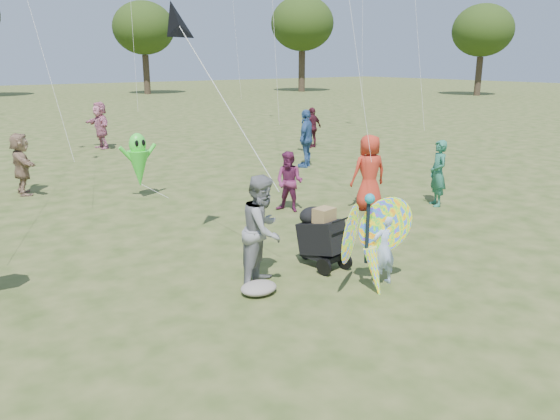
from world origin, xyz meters
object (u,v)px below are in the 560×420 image
object	(u,v)px
crowd_a	(369,172)
crowd_d	(21,164)
child_girl	(384,249)
crowd_e	(289,182)
crowd_f	(438,173)
crowd_c	(306,138)
adult_man	(263,230)
jogging_stroller	(320,233)
crowd_h	(312,128)
crowd_j	(100,125)
butterfly_kite	(371,243)
alien_kite	(139,162)

from	to	relation	value
crowd_a	crowd_d	xyz separation A→B (m)	(-6.50, 6.61, -0.08)
child_girl	crowd_e	xyz separation A→B (m)	(1.45, 4.45, 0.13)
crowd_f	crowd_c	bearing A→B (deg)	-156.16
adult_man	jogging_stroller	xyz separation A→B (m)	(1.25, 0.04, -0.30)
crowd_a	crowd_f	xyz separation A→B (m)	(1.62, -0.79, -0.09)
crowd_h	jogging_stroller	size ratio (longest dim) A/B	1.51
crowd_a	crowd_j	distance (m)	13.44
crowd_a	crowd_e	xyz separation A→B (m)	(-1.70, 0.97, -0.19)
adult_man	butterfly_kite	xyz separation A→B (m)	(1.15, -1.29, -0.09)
crowd_h	alien_kite	world-z (taller)	alien_kite
butterfly_kite	crowd_a	bearing A→B (deg)	45.12
crowd_h	jogging_stroller	xyz separation A→B (m)	(-8.53, -10.57, -0.22)
child_girl	crowd_d	bearing A→B (deg)	-62.54
alien_kite	crowd_d	bearing A→B (deg)	135.98
crowd_a	jogging_stroller	bearing A→B (deg)	48.28
crowd_d	jogging_stroller	distance (m)	9.37
crowd_f	crowd_h	xyz separation A→B (m)	(3.46, 9.11, -0.00)
crowd_a	crowd_d	distance (m)	9.27
crowd_j	alien_kite	xyz separation A→B (m)	(-2.01, -8.97, 0.01)
jogging_stroller	butterfly_kite	size ratio (longest dim) A/B	0.61
child_girl	adult_man	bearing A→B (deg)	-28.49
alien_kite	crowd_a	bearing A→B (deg)	-46.29
crowd_e	crowd_f	size ratio (longest dim) A/B	0.88
crowd_d	butterfly_kite	xyz separation A→B (m)	(2.94, -10.18, -0.02)
adult_man	crowd_j	distance (m)	15.78
crowd_j	crowd_e	bearing A→B (deg)	-3.34
child_girl	jogging_stroller	xyz separation A→B (m)	(-0.30, 1.23, 0.01)
crowd_c	crowd_d	size ratio (longest dim) A/B	1.16
crowd_f	alien_kite	size ratio (longest dim) A/B	0.95
child_girl	crowd_j	bearing A→B (deg)	-84.47
child_girl	adult_man	size ratio (longest dim) A/B	0.66
crowd_j	crowd_d	bearing A→B (deg)	-38.64
crowd_e	crowd_j	world-z (taller)	crowd_j
child_girl	crowd_h	bearing A→B (deg)	-115.81
adult_man	crowd_e	world-z (taller)	adult_man
crowd_d	crowd_j	distance (m)	7.99
adult_man	butterfly_kite	size ratio (longest dim) A/B	1.01
crowd_a	butterfly_kite	world-z (taller)	crowd_a
crowd_e	crowd_f	xyz separation A→B (m)	(3.31, -1.76, 0.10)
child_girl	crowd_c	xyz separation A→B (m)	(5.34, 8.63, 0.37)
adult_man	crowd_e	distance (m)	4.43
butterfly_kite	alien_kite	size ratio (longest dim) A/B	1.04
crowd_d	child_girl	bearing A→B (deg)	-157.77
adult_man	crowd_h	xyz separation A→B (m)	(9.78, 10.60, -0.08)
child_girl	crowd_c	size ratio (longest dim) A/B	0.62
child_girl	crowd_a	distance (m)	4.70
crowd_a	crowd_c	bearing A→B (deg)	-97.80
child_girl	crowd_f	distance (m)	5.48
butterfly_kite	alien_kite	distance (m)	7.90
adult_man	crowd_j	world-z (taller)	crowd_j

